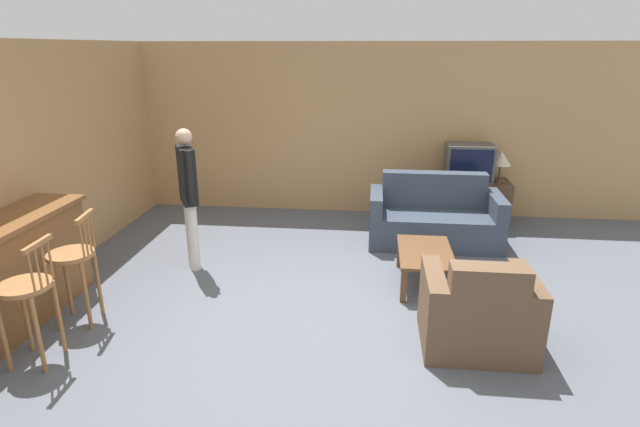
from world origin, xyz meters
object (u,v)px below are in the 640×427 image
Objects in this scene: table_lamp at (501,159)px; coffee_table at (425,256)px; armchair_near at (478,314)px; tv_unit at (465,201)px; bar_chair_mid at (74,263)px; tv at (469,163)px; person_by_window at (188,191)px; bar_chair_near at (28,296)px; couch_far at (434,219)px.

coffee_table is at bearing -119.50° from table_lamp.
tv_unit is at bearing 82.54° from armchair_near.
bar_chair_mid is 1.12× the size of coffee_table.
coffee_table is 1.45× the size of tv.
person_by_window reaches higher than armchair_near.
coffee_table is (-0.34, 1.21, 0.01)m from armchair_near.
coffee_table is at bearing -109.78° from tv.
bar_chair_mid is at bearing -160.80° from coffee_table.
bar_chair_near reaches higher than coffee_table.
bar_chair_near is 5.76m from tv.
coffee_table is 0.78× the size of tv_unit.
person_by_window reaches higher than tv_unit.
coffee_table is at bearing -109.75° from tv_unit.
bar_chair_near is at bearing -151.52° from coffee_table.
tv is 4.03m from person_by_window.
table_lamp is at bearing 60.50° from coffee_table.
bar_chair_near is 0.65m from bar_chair_mid.
bar_chair_mid is 3.55m from coffee_table.
table_lamp reaches higher than coffee_table.
bar_chair_near is 1.12× the size of coffee_table.
couch_far reaches higher than tv_unit.
tv is (0.44, 3.40, 0.59)m from armchair_near.
bar_chair_near is at bearing -135.88° from tv_unit.
bar_chair_mid is 0.88× the size of tv_unit.
person_by_window is at bearing 71.87° from bar_chair_near.
tv is at bearing 44.10° from bar_chair_near.
armchair_near is (3.69, 0.61, -0.29)m from bar_chair_near.
couch_far is 3.80× the size of table_lamp.
coffee_table is (3.34, 1.16, -0.28)m from bar_chair_mid.
armchair_near is at bearing -97.46° from tv.
coffee_table is (-0.23, -1.30, 0.01)m from couch_far.
tv is 0.40× the size of person_by_window.
bar_chair_near is 1.00× the size of bar_chair_mid.
couch_far is at bearing 92.50° from armchair_near.
table_lamp is (0.45, 0.00, 0.66)m from tv_unit.
tv reaches higher than tv_unit.
coffee_table is 2.33m from tv_unit.
tv_unit is (0.79, 2.19, -0.02)m from coffee_table.
bar_chair_mid reaches higher than tv_unit.
person_by_window reaches higher than coffee_table.
bar_chair_mid is (-0.00, 0.65, 0.00)m from bar_chair_near.
couch_far is 3.21m from person_by_window.
armchair_near is 0.97× the size of coffee_table.
coffee_table is at bearing 105.87° from armchair_near.
tv_unit reaches higher than coffee_table.
tv reaches higher than table_lamp.
table_lamp is 0.27× the size of person_by_window.
couch_far is 1.05m from tv_unit.
person_by_window is (0.65, 1.32, 0.34)m from bar_chair_mid.
table_lamp is (4.59, 3.36, 0.36)m from bar_chair_mid.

